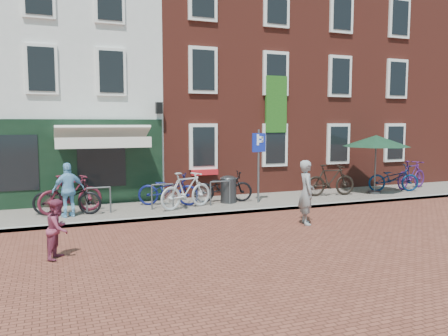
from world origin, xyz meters
name	(u,v)px	position (x,y,z in m)	size (l,w,h in m)	color
ground	(219,216)	(0.00, 0.00, 0.00)	(80.00, 80.00, 0.00)	brown
sidewalk	(230,204)	(1.00, 1.50, 0.05)	(24.00, 3.00, 0.10)	slate
building_stucco	(43,83)	(-5.00, 7.00, 4.50)	(8.00, 8.00, 9.00)	silver
building_brick_mid	(205,77)	(2.00, 7.00, 5.00)	(6.00, 8.00, 10.00)	maroon
building_brick_right	(317,81)	(8.00, 7.00, 5.00)	(6.00, 8.00, 10.00)	maroon
filler_right	(415,94)	(14.50, 7.00, 4.50)	(7.00, 8.00, 9.00)	maroon
litter_bin	(228,188)	(0.93, 1.51, 0.62)	(0.55, 0.55, 1.01)	#333235
parking_sign	(259,154)	(1.90, 1.13, 1.80)	(0.50, 0.07, 2.56)	#4C4C4F
parasol	(376,139)	(7.08, 1.30, 2.26)	(2.59, 2.59, 2.40)	#4C4C4F
woman	(306,192)	(1.89, -2.00, 0.92)	(0.67, 0.44, 1.83)	gray
boy	(58,229)	(-4.76, -2.88, 0.64)	(0.62, 0.49, 1.28)	#85314A
cafe_person	(69,190)	(-4.38, 1.00, 0.91)	(0.95, 0.39, 1.62)	#75B6E2
bicycle_0	(67,197)	(-4.41, 1.38, 0.64)	(0.72, 2.06, 1.08)	black
bicycle_1	(71,194)	(-4.30, 1.55, 0.70)	(0.56, 2.00, 1.20)	maroon
bicycle_2	(168,189)	(-1.17, 1.75, 0.64)	(0.72, 2.06, 1.08)	#0F144F
bicycle_3	(186,190)	(-0.76, 1.00, 0.70)	(0.56, 2.00, 1.20)	#BBBCBF
bicycle_4	(223,187)	(0.79, 1.66, 0.64)	(0.72, 2.06, 1.08)	black
bicycle_5	(330,180)	(5.10, 1.44, 0.70)	(0.56, 2.00, 1.20)	black
bicycle_6	(393,178)	(8.13, 1.44, 0.64)	(0.72, 2.06, 1.08)	#062147
bicycle_7	(411,175)	(9.37, 1.75, 0.70)	(0.56, 2.00, 1.20)	#3E1555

